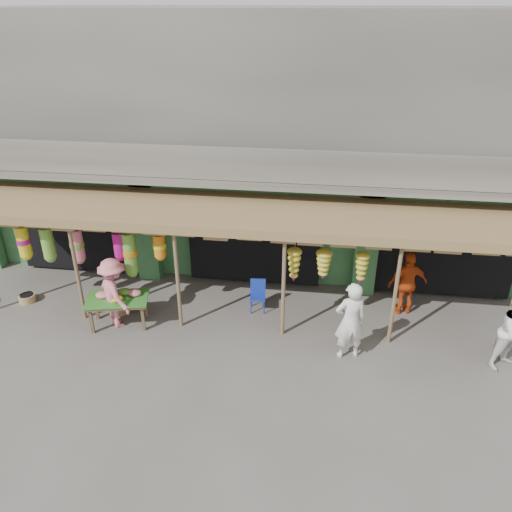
# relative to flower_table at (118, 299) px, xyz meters

# --- Properties ---
(ground) EXTENTS (80.00, 80.00, 0.00)m
(ground) POSITION_rel_flower_table_xyz_m (2.99, 0.33, -0.71)
(ground) COLOR #514C47
(ground) RESTS_ON ground
(building) EXTENTS (16.40, 6.80, 7.00)m
(building) POSITION_rel_flower_table_xyz_m (2.99, 5.20, 2.66)
(building) COLOR gray
(building) RESTS_ON ground
(awning) EXTENTS (14.00, 2.70, 2.79)m
(awning) POSITION_rel_flower_table_xyz_m (2.81, 1.13, 1.87)
(awning) COLOR brown
(awning) RESTS_ON ground
(flower_table) EXTENTS (1.62, 1.17, 0.88)m
(flower_table) POSITION_rel_flower_table_xyz_m (0.00, 0.00, 0.00)
(flower_table) COLOR brown
(flower_table) RESTS_ON ground
(blue_chair) EXTENTS (0.43, 0.44, 0.82)m
(blue_chair) POSITION_rel_flower_table_xyz_m (3.26, 1.14, -0.25)
(blue_chair) COLOR #172D97
(blue_chair) RESTS_ON ground
(basket_mid) EXTENTS (0.63, 0.63, 0.21)m
(basket_mid) POSITION_rel_flower_table_xyz_m (-0.25, 0.52, -0.60)
(basket_mid) COLOR #9E6F47
(basket_mid) RESTS_ON ground
(basket_right) EXTENTS (0.44, 0.44, 0.20)m
(basket_right) POSITION_rel_flower_table_xyz_m (-2.87, 0.65, -0.61)
(basket_right) COLOR olive
(basket_right) RESTS_ON ground
(person_front) EXTENTS (0.79, 0.62, 1.89)m
(person_front) POSITION_rel_flower_table_xyz_m (5.51, -0.51, 0.23)
(person_front) COLOR white
(person_front) RESTS_ON ground
(person_vendor) EXTENTS (1.07, 0.66, 1.70)m
(person_vendor) POSITION_rel_flower_table_xyz_m (6.99, 1.47, 0.14)
(person_vendor) COLOR #C34112
(person_vendor) RESTS_ON ground
(person_shopper) EXTENTS (1.30, 1.28, 1.80)m
(person_shopper) POSITION_rel_flower_table_xyz_m (-0.05, -0.03, 0.19)
(person_shopper) COLOR #D26F79
(person_shopper) RESTS_ON ground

